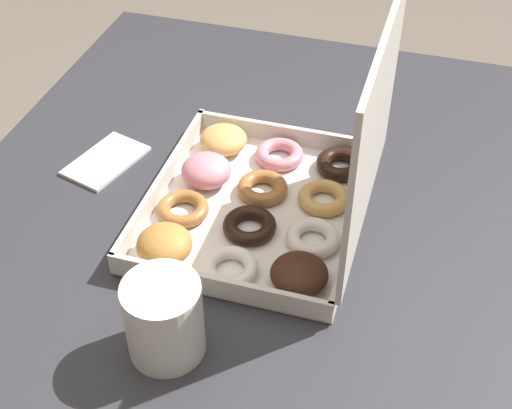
# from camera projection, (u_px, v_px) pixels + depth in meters

# --- Properties ---
(dining_table) EXTENTS (1.09, 0.88, 0.75)m
(dining_table) POSITION_uv_depth(u_px,v_px,m) (241.00, 256.00, 1.15)
(dining_table) COLOR #2D2D33
(dining_table) RESTS_ON ground_plane
(donut_box) EXTENTS (0.36, 0.32, 0.33)m
(donut_box) POSITION_uv_depth(u_px,v_px,m) (274.00, 190.00, 1.03)
(donut_box) COLOR silver
(donut_box) RESTS_ON dining_table
(coffee_mug) EXTENTS (0.10, 0.10, 0.11)m
(coffee_mug) POSITION_uv_depth(u_px,v_px,m) (164.00, 318.00, 0.85)
(coffee_mug) COLOR white
(coffee_mug) RESTS_ON dining_table
(paper_napkin) EXTENTS (0.15, 0.12, 0.01)m
(paper_napkin) POSITION_uv_depth(u_px,v_px,m) (106.00, 161.00, 1.16)
(paper_napkin) COLOR white
(paper_napkin) RESTS_ON dining_table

